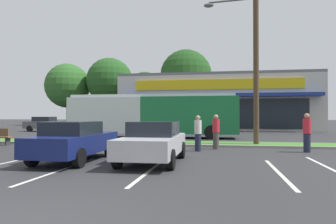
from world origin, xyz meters
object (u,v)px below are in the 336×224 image
Objects in this scene: utility_pole at (254,37)px; car_4 at (75,141)px; car_3 at (125,124)px; car_5 at (203,125)px; car_2 at (153,141)px; pedestrian_near_bench at (216,132)px; city_bus at (153,114)px; car_1 at (46,124)px; pedestrian_mid at (198,133)px; pedestrian_by_pole at (307,133)px.

car_4 is (-7.08, -6.88, -5.26)m from utility_pole.
car_3 is 1.03× the size of car_4.
car_5 is at bearing -11.03° from car_4.
car_3 is (-6.90, 18.24, 0.05)m from car_2.
city_bus is at bearing -168.06° from pedestrian_near_bench.
pedestrian_near_bench reaches higher than car_5.
car_1 is at bearing 148.27° from utility_pole.
car_2 is 5.20m from pedestrian_near_bench.
car_3 is 18.84m from car_4.
pedestrian_mid reaches higher than car_2.
pedestrian_near_bench is 1.30m from pedestrian_mid.
car_5 is 15.41m from pedestrian_by_pole.
car_3 is (8.99, -0.86, 0.00)m from car_1.
pedestrian_by_pole is (5.51, -14.39, 0.16)m from car_5.
car_4 is 1.05× the size of car_5.
city_bus is 2.98× the size of car_2.
utility_pole is at bearing -45.83° from car_4.
pedestrian_near_bench is (-2.03, -1.95, -5.14)m from utility_pole.
car_3 reaches higher than car_5.
utility_pole reaches higher than car_3.
car_1 is 0.98× the size of car_4.
pedestrian_mid is (8.20, -14.50, 0.05)m from car_3.
car_2 is at bearing -45.81° from pedestrian_near_bench.
pedestrian_near_bench reaches higher than car_4.
car_3 is at bearing -55.98° from city_bus.
car_4 is at bearing 174.31° from pedestrian_mid.
pedestrian_mid is at bearing 160.73° from car_2.
pedestrian_near_bench reaches higher than car_2.
car_2 is at bearing 162.41° from pedestrian_by_pole.
car_3 reaches higher than car_2.
car_4 is 5.77m from pedestrian_mid.
pedestrian_near_bench is at bearing 2.19° from pedestrian_mid.
pedestrian_near_bench is (5.05, 4.92, 0.11)m from car_4.
pedestrian_by_pole reaches higher than car_4.
pedestrian_mid reaches higher than car_5.
pedestrian_by_pole reaches higher than car_5.
pedestrian_by_pole reaches higher than car_1.
pedestrian_mid is (0.58, -14.79, 0.11)m from car_5.
car_4 is at bearing -135.83° from utility_pole.
car_2 is (15.89, -19.10, -0.05)m from car_1.
car_1 is 2.57× the size of pedestrian_mid.
car_4 is (12.97, -19.27, -0.04)m from car_1.
pedestrian_by_pole is 1.05× the size of pedestrian_mid.
car_1 is 23.05m from pedestrian_mid.
utility_pole is 0.88× the size of city_bus.
car_4 is 2.62× the size of pedestrian_mid.
car_3 is 2.71× the size of pedestrian_mid.
pedestrian_near_bench is at bearing -38.54° from car_1.
car_3 reaches higher than car_4.
city_bus is at bearing 142.02° from utility_pole.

